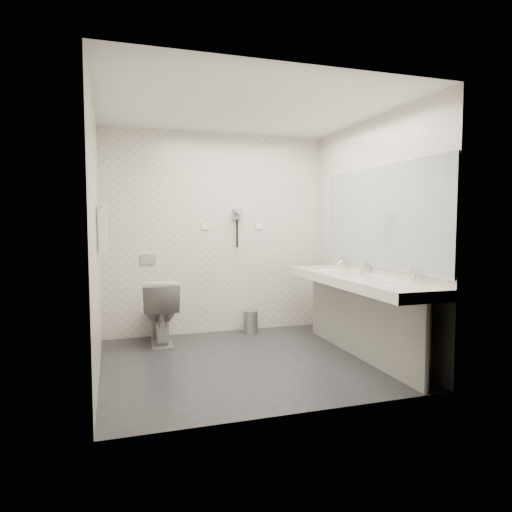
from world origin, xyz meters
name	(u,v)px	position (x,y,z in m)	size (l,w,h in m)	color
floor	(246,361)	(0.00, 0.00, 0.00)	(2.80, 2.80, 0.00)	#252529
ceiling	(246,108)	(0.00, 0.00, 2.50)	(2.80, 2.80, 0.00)	silver
wall_back	(217,234)	(0.00, 1.30, 1.25)	(2.80, 2.80, 0.00)	silver
wall_front	(298,243)	(0.00, -1.30, 1.25)	(2.80, 2.80, 0.00)	silver
wall_left	(96,239)	(-1.40, 0.00, 1.25)	(2.60, 2.60, 0.00)	silver
wall_right	(371,236)	(1.40, 0.00, 1.25)	(2.60, 2.60, 0.00)	silver
vanity_counter	(357,281)	(1.12, -0.20, 0.80)	(0.55, 2.20, 0.10)	white
vanity_panel	(358,321)	(1.15, -0.20, 0.38)	(0.03, 2.15, 0.75)	gray
vanity_post_near	(427,348)	(1.18, -1.24, 0.38)	(0.06, 0.06, 0.75)	silver
vanity_post_far	(317,304)	(1.18, 0.84, 0.38)	(0.06, 0.06, 0.75)	silver
mirror	(380,217)	(1.39, -0.20, 1.45)	(0.02, 2.20, 1.05)	#B2BCC6
basin_near	(394,286)	(1.12, -0.85, 0.83)	(0.40, 0.31, 0.05)	white
basin_far	(328,271)	(1.12, 0.45, 0.83)	(0.40, 0.31, 0.05)	white
faucet_near	(413,275)	(1.32, -0.85, 0.92)	(0.04, 0.04, 0.15)	silver
faucet_far	(343,262)	(1.32, 0.45, 0.92)	(0.04, 0.04, 0.15)	silver
soap_bottle_a	(361,270)	(1.19, -0.15, 0.90)	(0.05, 0.05, 0.10)	beige
glass_left	(367,268)	(1.36, -0.01, 0.90)	(0.06, 0.06, 0.11)	silver
toilet	(160,311)	(-0.75, 0.97, 0.37)	(0.42, 0.74, 0.75)	white
flush_plate	(148,259)	(-0.85, 1.29, 0.95)	(0.18, 0.02, 0.12)	#B2B5BA
pedal_bin	(250,322)	(0.37, 1.09, 0.14)	(0.20, 0.20, 0.27)	#B2B5BA
bin_lid	(250,311)	(0.37, 1.09, 0.28)	(0.20, 0.20, 0.01)	#B2B5BA
towel_rail	(102,207)	(-1.35, 0.55, 1.55)	(0.02, 0.02, 0.62)	silver
towel_near	(103,229)	(-1.34, 0.41, 1.33)	(0.07, 0.24, 0.48)	white
towel_far	(104,229)	(-1.34, 0.69, 1.33)	(0.07, 0.24, 0.48)	white
dryer_cradle	(237,214)	(0.25, 1.27, 1.50)	(0.10, 0.04, 0.14)	gray
dryer_barrel	(238,211)	(0.25, 1.20, 1.53)	(0.08, 0.08, 0.14)	gray
dryer_cord	(237,234)	(0.25, 1.26, 1.25)	(0.02, 0.02, 0.35)	black
switch_plate_a	(205,226)	(-0.15, 1.29, 1.35)	(0.09, 0.02, 0.09)	white
switch_plate_b	(259,226)	(0.55, 1.29, 1.35)	(0.09, 0.02, 0.09)	white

